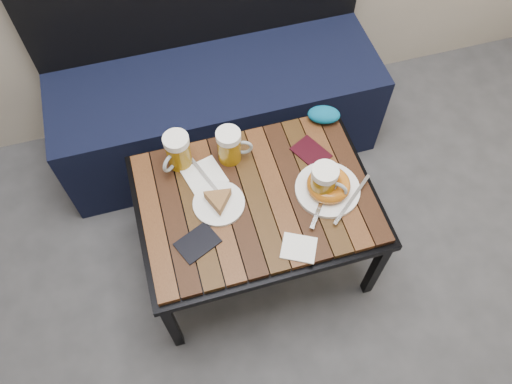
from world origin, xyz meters
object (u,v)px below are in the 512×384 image
object	(u,v)px
bench	(217,100)
cafe_table	(256,202)
passport_navy	(198,243)
passport_burgundy	(311,152)
beer_mug_right	(324,182)
plate_pie	(219,201)
beer_mug_left	(178,151)
beer_mug_centre	(230,146)
plate_bagel	(328,187)
knit_pouch	(324,115)

from	to	relation	value
bench	cafe_table	xyz separation A→B (m)	(-0.00, -0.64, 0.16)
passport_navy	passport_burgundy	distance (m)	0.54
beer_mug_right	plate_pie	world-z (taller)	beer_mug_right
beer_mug_left	beer_mug_right	distance (m)	0.52
passport_navy	bench	bearing A→B (deg)	138.81
bench	beer_mug_centre	distance (m)	0.53
cafe_table	passport_navy	xyz separation A→B (m)	(-0.23, -0.12, 0.05)
cafe_table	passport_navy	bearing A→B (deg)	-152.81
plate_bagel	passport_navy	size ratio (longest dim) A/B	2.07
cafe_table	plate_pie	distance (m)	0.15
plate_pie	cafe_table	bearing A→B (deg)	-1.83
plate_bagel	passport_burgundy	world-z (taller)	plate_bagel
beer_mug_right	passport_burgundy	size ratio (longest dim) A/B	1.11
plate_bagel	knit_pouch	size ratio (longest dim) A/B	2.21
passport_navy	plate_bagel	bearing A→B (deg)	74.57
plate_bagel	knit_pouch	world-z (taller)	plate_bagel
plate_pie	passport_navy	bearing A→B (deg)	-129.50
beer_mug_left	cafe_table	bearing A→B (deg)	95.04
plate_bagel	knit_pouch	distance (m)	0.32
beer_mug_right	knit_pouch	xyz separation A→B (m)	(0.12, 0.31, -0.05)
plate_pie	passport_burgundy	bearing A→B (deg)	17.44
beer_mug_centre	knit_pouch	distance (m)	0.40
beer_mug_centre	knit_pouch	size ratio (longest dim) A/B	1.14
bench	beer_mug_right	world-z (taller)	bench
passport_navy	cafe_table	bearing A→B (deg)	93.12
bench	beer_mug_right	bearing A→B (deg)	-72.20
plate_pie	beer_mug_left	bearing A→B (deg)	114.54
beer_mug_right	passport_burgundy	world-z (taller)	beer_mug_right
beer_mug_left	knit_pouch	bearing A→B (deg)	142.98
bench	beer_mug_centre	size ratio (longest dim) A/B	9.88
bench	cafe_table	world-z (taller)	bench
plate_pie	knit_pouch	size ratio (longest dim) A/B	1.44
beer_mug_left	plate_bagel	xyz separation A→B (m)	(0.47, -0.26, -0.05)
beer_mug_right	plate_pie	bearing A→B (deg)	-150.36
beer_mug_centre	knit_pouch	world-z (taller)	beer_mug_centre
plate_pie	knit_pouch	bearing A→B (deg)	28.32
beer_mug_right	cafe_table	bearing A→B (deg)	-154.53
plate_pie	passport_burgundy	xyz separation A→B (m)	(0.38, 0.12, -0.02)
beer_mug_centre	beer_mug_left	bearing A→B (deg)	-175.08
plate_pie	plate_bagel	size ratio (longest dim) A/B	0.65
passport_navy	beer_mug_left	bearing A→B (deg)	154.40
beer_mug_right	passport_navy	size ratio (longest dim) A/B	1.09
cafe_table	passport_burgundy	bearing A→B (deg)	26.58
plate_bagel	passport_navy	bearing A→B (deg)	-171.36
beer_mug_centre	passport_burgundy	bearing A→B (deg)	0.95
passport_navy	passport_burgundy	size ratio (longest dim) A/B	1.02
beer_mug_centre	beer_mug_right	distance (m)	0.36
bench	beer_mug_left	distance (m)	0.56
knit_pouch	plate_pie	bearing A→B (deg)	-151.68
cafe_table	plate_pie	bearing A→B (deg)	178.17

